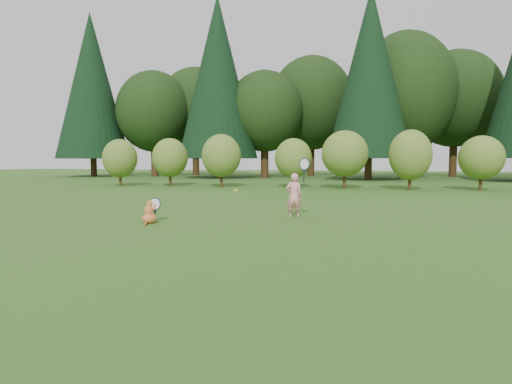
% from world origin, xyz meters
% --- Properties ---
extents(ground, '(100.00, 100.00, 0.00)m').
position_xyz_m(ground, '(0.00, 0.00, 0.00)').
color(ground, '#325618').
rests_on(ground, ground).
extents(shrub_row, '(28.00, 3.00, 2.80)m').
position_xyz_m(shrub_row, '(0.00, 13.00, 1.40)').
color(shrub_row, '#5C7022').
rests_on(shrub_row, ground).
extents(woodland_backdrop, '(48.00, 10.00, 15.00)m').
position_xyz_m(woodland_backdrop, '(0.00, 23.00, 7.50)').
color(woodland_backdrop, black).
rests_on(woodland_backdrop, ground).
extents(child, '(0.61, 0.37, 1.57)m').
position_xyz_m(child, '(0.74, 2.24, 0.55)').
color(child, pink).
rests_on(child, ground).
extents(cat, '(0.37, 0.71, 0.69)m').
position_xyz_m(cat, '(-2.10, 0.57, 0.26)').
color(cat, orange).
rests_on(cat, ground).
extents(tennis_ball, '(0.06, 0.06, 0.06)m').
position_xyz_m(tennis_ball, '(-0.15, 0.53, 0.74)').
color(tennis_ball, gold).
rests_on(tennis_ball, ground).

